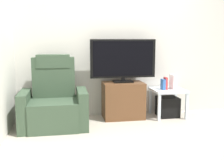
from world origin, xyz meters
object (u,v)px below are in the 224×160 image
(recliner_armchair, at_px, (54,102))
(side_table, at_px, (168,93))
(book_leftmost, at_px, (163,84))
(game_console, at_px, (173,82))
(subwoofer_box, at_px, (168,107))
(book_middle, at_px, (166,83))
(tv_stand, at_px, (123,100))
(television, at_px, (123,60))

(recliner_armchair, xyz_separation_m, side_table, (1.90, 0.23, 0.03))
(side_table, bearing_deg, book_leftmost, -168.69)
(book_leftmost, bearing_deg, side_table, 11.31)
(game_console, bearing_deg, subwoofer_box, -173.66)
(book_middle, distance_m, game_console, 0.15)
(tv_stand, distance_m, television, 0.68)
(tv_stand, relative_size, recliner_armchair, 0.62)
(tv_stand, distance_m, subwoofer_box, 0.79)
(tv_stand, xyz_separation_m, book_leftmost, (0.68, -0.06, 0.26))
(tv_stand, height_order, subwoofer_box, tv_stand)
(tv_stand, xyz_separation_m, television, (-0.00, 0.02, 0.68))
(recliner_armchair, xyz_separation_m, book_middle, (1.85, 0.21, 0.21))
(tv_stand, bearing_deg, recliner_armchair, -166.51)
(book_leftmost, relative_size, book_middle, 0.84)
(tv_stand, relative_size, television, 0.62)
(recliner_armchair, distance_m, side_table, 1.92)
(tv_stand, xyz_separation_m, recliner_armchair, (-1.13, -0.27, 0.07))
(recliner_armchair, height_order, game_console, recliner_armchair)
(tv_stand, relative_size, book_leftmost, 3.84)
(book_middle, bearing_deg, television, 173.55)
(television, relative_size, side_table, 2.02)
(television, height_order, side_table, television)
(subwoofer_box, xyz_separation_m, book_middle, (-0.06, -0.02, 0.41))
(tv_stand, height_order, television, television)
(tv_stand, xyz_separation_m, game_console, (0.87, -0.03, 0.29))
(tv_stand, height_order, book_leftmost, book_leftmost)
(book_middle, bearing_deg, game_console, 11.60)
(television, distance_m, recliner_armchair, 1.31)
(recliner_armchair, height_order, side_table, recliner_armchair)
(television, xyz_separation_m, game_console, (0.87, -0.05, -0.38))
(book_leftmost, height_order, book_middle, book_middle)
(game_console, bearing_deg, tv_stand, 177.86)
(tv_stand, relative_size, side_table, 1.24)
(subwoofer_box, xyz_separation_m, book_leftmost, (-0.10, -0.02, 0.39))
(side_table, distance_m, book_middle, 0.19)
(game_console, bearing_deg, book_leftmost, -171.03)
(television, height_order, book_middle, television)
(tv_stand, height_order, recliner_armchair, recliner_armchair)
(side_table, relative_size, game_console, 2.21)
(book_leftmost, bearing_deg, television, 173.14)
(tv_stand, bearing_deg, television, 90.00)
(subwoofer_box, bearing_deg, side_table, 0.00)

